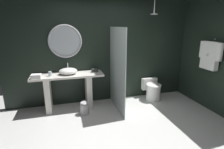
# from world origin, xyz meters

# --- Properties ---
(ground_plane) EXTENTS (5.76, 5.76, 0.00)m
(ground_plane) POSITION_xyz_m (0.00, 0.00, 0.00)
(ground_plane) COLOR silver
(back_wall_panel) EXTENTS (4.80, 0.10, 2.60)m
(back_wall_panel) POSITION_xyz_m (0.00, 1.90, 1.30)
(back_wall_panel) COLOR black
(back_wall_panel) RESTS_ON ground_plane
(side_wall_right) EXTENTS (0.10, 2.47, 2.60)m
(side_wall_right) POSITION_xyz_m (2.35, 0.76, 1.30)
(side_wall_right) COLOR black
(side_wall_right) RESTS_ON ground_plane
(vanity_counter) EXTENTS (1.62, 0.52, 0.85)m
(vanity_counter) POSITION_xyz_m (-0.91, 1.57, 0.53)
(vanity_counter) COLOR silver
(vanity_counter) RESTS_ON ground_plane
(vessel_sink) EXTENTS (0.42, 0.34, 0.23)m
(vessel_sink) POSITION_xyz_m (-0.90, 1.56, 0.93)
(vessel_sink) COLOR white
(vessel_sink) RESTS_ON vanity_counter
(tumbler_cup) EXTENTS (0.07, 0.07, 0.11)m
(tumbler_cup) POSITION_xyz_m (-1.29, 1.52, 0.91)
(tumbler_cup) COLOR silver
(tumbler_cup) RESTS_ON vanity_counter
(tissue_box) EXTENTS (0.15, 0.11, 0.08)m
(tissue_box) POSITION_xyz_m (-0.28, 1.61, 0.89)
(tissue_box) COLOR #282D28
(tissue_box) RESTS_ON vanity_counter
(round_wall_mirror) EXTENTS (0.77, 0.05, 0.77)m
(round_wall_mirror) POSITION_xyz_m (-0.91, 1.81, 1.58)
(round_wall_mirror) COLOR #B7B7BC
(shower_glass_panel) EXTENTS (0.02, 1.17, 1.91)m
(shower_glass_panel) POSITION_xyz_m (0.19, 1.26, 0.95)
(shower_glass_panel) COLOR silver
(shower_glass_panel) RESTS_ON ground_plane
(rain_shower_head) EXTENTS (0.17, 0.17, 0.32)m
(rain_shower_head) POSITION_xyz_m (1.14, 1.46, 2.23)
(rain_shower_head) COLOR #B7B7BC
(hanging_bathrobe) EXTENTS (0.20, 0.61, 0.70)m
(hanging_bathrobe) POSITION_xyz_m (2.21, 0.74, 1.32)
(hanging_bathrobe) COLOR #B7B7BC
(toilet) EXTENTS (0.42, 0.54, 0.53)m
(toilet) POSITION_xyz_m (1.27, 1.55, 0.26)
(toilet) COLOR white
(toilet) RESTS_ON ground_plane
(waste_bin) EXTENTS (0.19, 0.19, 0.30)m
(waste_bin) POSITION_xyz_m (-0.60, 1.17, 0.15)
(waste_bin) COLOR #B7B7BC
(waste_bin) RESTS_ON ground_plane
(folded_hand_towel) EXTENTS (0.21, 0.17, 0.09)m
(folded_hand_towel) POSITION_xyz_m (-1.57, 1.41, 0.90)
(folded_hand_towel) COLOR white
(folded_hand_towel) RESTS_ON vanity_counter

